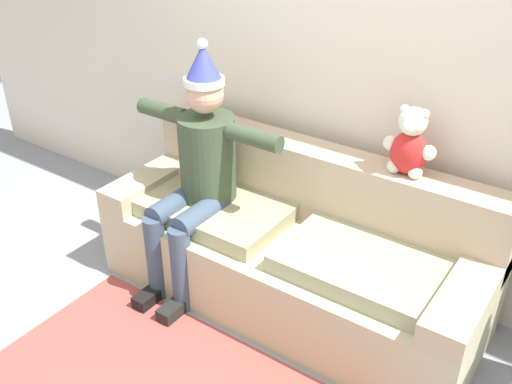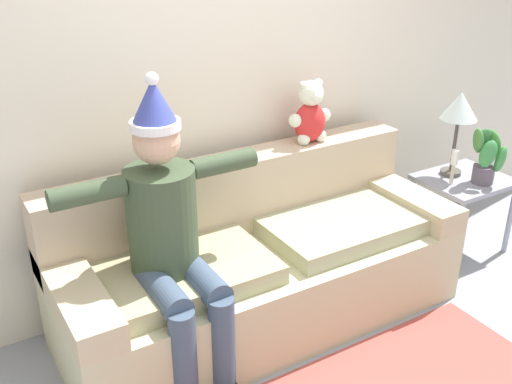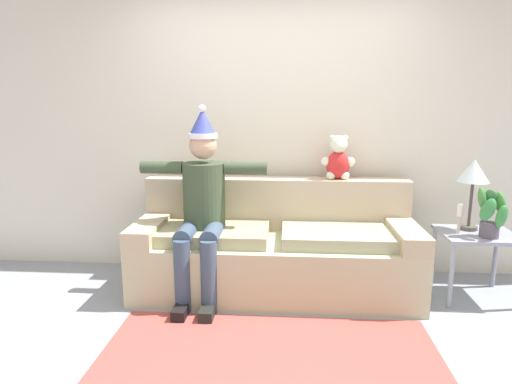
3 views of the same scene
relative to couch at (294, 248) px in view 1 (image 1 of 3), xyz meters
name	(u,v)px [view 1 (image 1 of 3)]	position (x,y,z in m)	size (l,w,h in m)	color
back_wall	(346,64)	(0.00, 0.51, 1.00)	(7.00, 0.10, 2.70)	silver
couch	(294,248)	(0.00, 0.00, 0.00)	(2.28, 0.87, 0.91)	#BAB891
person_seated	(198,169)	(-0.58, -0.17, 0.43)	(1.02, 0.77, 1.54)	#394932
teddy_bear	(410,145)	(0.52, 0.26, 0.73)	(0.29, 0.17, 0.38)	red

